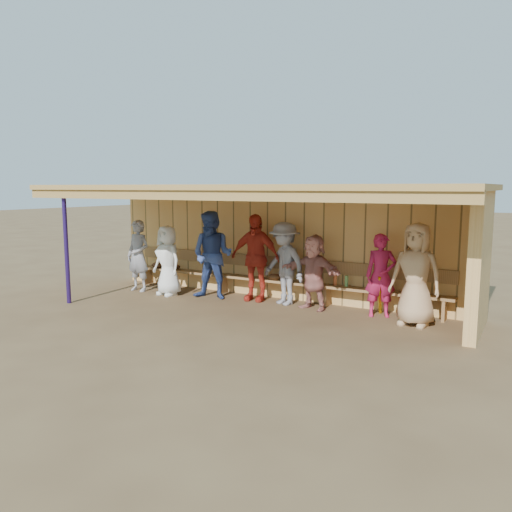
# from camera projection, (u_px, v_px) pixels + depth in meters

# --- Properties ---
(ground) EXTENTS (90.00, 90.00, 0.00)m
(ground) POSITION_uv_depth(u_px,v_px,m) (247.00, 309.00, 10.08)
(ground) COLOR brown
(ground) RESTS_ON ground
(player_a) EXTENTS (0.62, 0.42, 1.69)m
(player_a) POSITION_uv_depth(u_px,v_px,m) (138.00, 256.00, 11.78)
(player_a) COLOR #93939B
(player_a) RESTS_ON ground
(player_b) EXTENTS (0.86, 0.65, 1.60)m
(player_b) POSITION_uv_depth(u_px,v_px,m) (168.00, 260.00, 11.33)
(player_b) COLOR white
(player_b) RESTS_ON ground
(player_c) EXTENTS (1.05, 0.88, 1.94)m
(player_c) POSITION_uv_depth(u_px,v_px,m) (212.00, 255.00, 10.95)
(player_c) COLOR #344B91
(player_c) RESTS_ON ground
(player_d) EXTENTS (1.15, 0.57, 1.89)m
(player_d) POSITION_uv_depth(u_px,v_px,m) (255.00, 257.00, 10.79)
(player_d) COLOR red
(player_d) RESTS_ON ground
(player_e) EXTENTS (1.28, 1.01, 1.74)m
(player_e) POSITION_uv_depth(u_px,v_px,m) (284.00, 264.00, 10.43)
(player_e) COLOR gray
(player_e) RESTS_ON ground
(player_f) EXTENTS (1.48, 0.77, 1.52)m
(player_f) POSITION_uv_depth(u_px,v_px,m) (314.00, 272.00, 10.02)
(player_f) COLOR tan
(player_f) RESTS_ON ground
(player_g) EXTENTS (0.68, 0.58, 1.59)m
(player_g) POSITION_uv_depth(u_px,v_px,m) (381.00, 275.00, 9.44)
(player_g) COLOR #BD1E4F
(player_g) RESTS_ON ground
(player_h) EXTENTS (0.96, 0.69, 1.84)m
(player_h) POSITION_uv_depth(u_px,v_px,m) (416.00, 275.00, 8.81)
(player_h) COLOR tan
(player_h) RESTS_ON ground
(dugout_structure) EXTENTS (8.80, 3.20, 2.50)m
(dugout_structure) POSITION_uv_depth(u_px,v_px,m) (281.00, 224.00, 10.24)
(dugout_structure) COLOR #E8B163
(dugout_structure) RESTS_ON ground
(bench) EXTENTS (7.60, 0.34, 0.93)m
(bench) POSITION_uv_depth(u_px,v_px,m) (273.00, 275.00, 10.96)
(bench) COLOR #9E7443
(bench) RESTS_ON ground
(dugout_equipment) EXTENTS (6.60, 0.62, 0.80)m
(dugout_equipment) POSITION_uv_depth(u_px,v_px,m) (228.00, 274.00, 11.40)
(dugout_equipment) COLOR gold
(dugout_equipment) RESTS_ON ground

